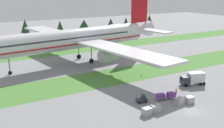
# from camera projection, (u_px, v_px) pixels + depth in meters

# --- Properties ---
(ground_plane) EXTENTS (400.00, 400.00, 0.00)m
(ground_plane) POSITION_uv_depth(u_px,v_px,m) (193.00, 111.00, 61.50)
(ground_plane) COLOR gray
(grass_strip_near) EXTENTS (320.00, 15.30, 0.01)m
(grass_strip_near) POSITION_uv_depth(u_px,v_px,m) (119.00, 75.00, 87.15)
(grass_strip_near) COLOR #4C8438
(grass_strip_near) RESTS_ON ground
(grass_strip_far) EXTENTS (320.00, 15.30, 0.01)m
(grass_strip_far) POSITION_uv_depth(u_px,v_px,m) (67.00, 50.00, 122.46)
(grass_strip_far) COLOR #4C8438
(grass_strip_far) RESTS_ON ground
(airliner) EXTENTS (71.55, 88.31, 24.87)m
(airliner) POSITION_uv_depth(u_px,v_px,m) (79.00, 38.00, 100.96)
(airliner) COLOR silver
(airliner) RESTS_ON ground
(baggage_tug) EXTENTS (2.81, 1.79, 1.97)m
(baggage_tug) POSITION_uv_depth(u_px,v_px,m) (142.00, 99.00, 66.17)
(baggage_tug) COLOR #2D333D
(baggage_tug) RESTS_ON ground
(cargo_dolly_lead) EXTENTS (2.46, 1.91, 1.55)m
(cargo_dolly_lead) POSITION_uv_depth(u_px,v_px,m) (161.00, 96.00, 67.74)
(cargo_dolly_lead) COLOR #A3A3A8
(cargo_dolly_lead) RESTS_ON ground
(cargo_dolly_second) EXTENTS (2.46, 1.91, 1.55)m
(cargo_dolly_second) POSITION_uv_depth(u_px,v_px,m) (171.00, 95.00, 68.67)
(cargo_dolly_second) COLOR #A3A3A8
(cargo_dolly_second) RESTS_ON ground
(catering_truck) EXTENTS (7.32, 4.24, 3.58)m
(catering_truck) POSITION_uv_depth(u_px,v_px,m) (193.00, 78.00, 78.00)
(catering_truck) COLOR #2D333D
(catering_truck) RESTS_ON ground
(ground_crew_marshaller) EXTENTS (0.55, 0.36, 1.74)m
(ground_crew_marshaller) POSITION_uv_depth(u_px,v_px,m) (176.00, 90.00, 71.59)
(ground_crew_marshaller) COLOR black
(ground_crew_marshaller) RESTS_ON ground
(uld_container_0) EXTENTS (2.15, 1.79, 1.58)m
(uld_container_0) POSITION_uv_depth(u_px,v_px,m) (156.00, 108.00, 61.12)
(uld_container_0) COLOR #A3A3A8
(uld_container_0) RESTS_ON ground
(uld_container_1) EXTENTS (2.09, 1.71, 1.61)m
(uld_container_1) POSITION_uv_depth(u_px,v_px,m) (147.00, 111.00, 59.60)
(uld_container_1) COLOR #A3A3A8
(uld_container_1) RESTS_ON ground
(uld_container_2) EXTENTS (2.13, 1.77, 1.61)m
(uld_container_2) POSITION_uv_depth(u_px,v_px,m) (179.00, 101.00, 65.14)
(uld_container_2) COLOR #A3A3A8
(uld_container_2) RESTS_ON ground
(uld_container_3) EXTENTS (2.01, 1.61, 1.56)m
(uld_container_3) POSITION_uv_depth(u_px,v_px,m) (189.00, 100.00, 65.93)
(uld_container_3) COLOR #A3A3A8
(uld_container_3) RESTS_ON ground
(taxiway_marker_0) EXTENTS (0.44, 0.44, 0.59)m
(taxiway_marker_0) POSITION_uv_depth(u_px,v_px,m) (120.00, 79.00, 82.70)
(taxiway_marker_0) COLOR orange
(taxiway_marker_0) RESTS_ON ground
(taxiway_marker_1) EXTENTS (0.44, 0.44, 0.69)m
(taxiway_marker_1) POSITION_uv_depth(u_px,v_px,m) (141.00, 75.00, 85.93)
(taxiway_marker_1) COLOR orange
(taxiway_marker_1) RESTS_ON ground
(distant_tree_line) EXTENTS (155.50, 10.88, 11.71)m
(distant_tree_line) POSITION_uv_depth(u_px,v_px,m) (34.00, 27.00, 148.96)
(distant_tree_line) COLOR #4C3823
(distant_tree_line) RESTS_ON ground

